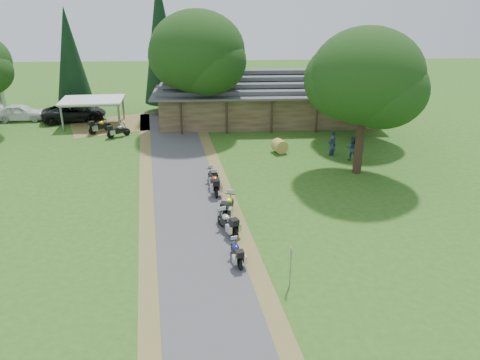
{
  "coord_description": "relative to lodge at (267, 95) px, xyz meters",
  "views": [
    {
      "loc": [
        1.13,
        -20.46,
        12.81
      ],
      "look_at": [
        2.45,
        5.37,
        1.6
      ],
      "focal_mm": 35.0,
      "sensor_mm": 36.0,
      "label": 1
    }
  ],
  "objects": [
    {
      "name": "driveway",
      "position": [
        -6.5,
        -20.0,
        -2.45
      ],
      "size": [
        51.95,
        51.95,
        0.0
      ],
      "primitive_type": "plane",
      "rotation": [
        0.0,
        0.0,
        0.14
      ],
      "color": "#4B4B4D",
      "rests_on": "ground"
    },
    {
      "name": "sign_post",
      "position": [
        -1.73,
        -27.08,
        -1.44
      ],
      "size": [
        0.36,
        0.06,
        2.02
      ],
      "primitive_type": null,
      "color": "gray",
      "rests_on": "ground"
    },
    {
      "name": "oak_lodge_left",
      "position": [
        -6.46,
        -2.92,
        3.17
      ],
      "size": [
        8.3,
        8.3,
        11.24
      ],
      "primitive_type": null,
      "color": "#133610",
      "rests_on": "ground"
    },
    {
      "name": "person_b",
      "position": [
        5.33,
        -11.49,
        -1.34
      ],
      "size": [
        0.72,
        0.6,
        2.21
      ],
      "primitive_type": "imported",
      "rotation": [
        0.0,
        0.0,
        2.88
      ],
      "color": "#33415D",
      "rests_on": "ground"
    },
    {
      "name": "oak_driveway",
      "position": [
        5.05,
        -14.0,
        3.1
      ],
      "size": [
        7.52,
        7.52,
        11.1
      ],
      "primitive_type": null,
      "color": "#133610",
      "rests_on": "ground"
    },
    {
      "name": "carport",
      "position": [
        -16.43,
        -0.99,
        -1.23
      ],
      "size": [
        5.83,
        4.06,
        2.44
      ],
      "primitive_type": null,
      "rotation": [
        0.0,
        0.0,
        0.06
      ],
      "color": "silver",
      "rests_on": "ground"
    },
    {
      "name": "oak_lodge_right",
      "position": [
        7.45,
        -6.22,
        2.35
      ],
      "size": [
        7.0,
        7.0,
        9.6
      ],
      "primitive_type": null,
      "color": "#133610",
      "rests_on": "ground"
    },
    {
      "name": "car_dark_suv",
      "position": [
        -18.68,
        0.44,
        -1.22
      ],
      "size": [
        4.14,
        6.89,
        2.46
      ],
      "primitive_type": "imported",
      "rotation": [
        0.0,
        0.0,
        1.8
      ],
      "color": "black",
      "rests_on": "ground"
    },
    {
      "name": "person_c",
      "position": [
        4.1,
        -10.38,
        -1.33
      ],
      "size": [
        0.72,
        0.78,
        2.23
      ],
      "primitive_type": "imported",
      "rotation": [
        0.0,
        0.0,
        4.16
      ],
      "color": "#33415D",
      "rests_on": "ground"
    },
    {
      "name": "motorcycle_row_e",
      "position": [
        -5.25,
        -15.63,
        -1.85
      ],
      "size": [
        1.0,
        1.84,
        1.2
      ],
      "primitive_type": null,
      "rotation": [
        0.0,
        0.0,
        1.83
      ],
      "color": "black",
      "rests_on": "ground"
    },
    {
      "name": "motorcycle_row_d",
      "position": [
        -5.05,
        -16.87,
        -1.76
      ],
      "size": [
        0.83,
        2.06,
        1.37
      ],
      "primitive_type": null,
      "rotation": [
        0.0,
        0.0,
        1.66
      ],
      "color": "#B84419",
      "rests_on": "ground"
    },
    {
      "name": "person_a",
      "position": [
        4.02,
        -10.54,
        -1.47
      ],
      "size": [
        0.58,
        0.44,
        1.96
      ],
      "primitive_type": "imported",
      "rotation": [
        0.0,
        0.0,
        3.07
      ],
      "color": "#33415D",
      "rests_on": "ground"
    },
    {
      "name": "lodge",
      "position": [
        0.0,
        0.0,
        0.0
      ],
      "size": [
        21.4,
        9.4,
        4.9
      ],
      "primitive_type": null,
      "color": "brown",
      "rests_on": "ground"
    },
    {
      "name": "motorcycle_carport_b",
      "position": [
        -13.47,
        -4.88,
        -1.82
      ],
      "size": [
        1.89,
        1.49,
        1.27
      ],
      "primitive_type": null,
      "rotation": [
        0.0,
        0.0,
        0.55
      ],
      "color": "slate",
      "rests_on": "ground"
    },
    {
      "name": "cedar_far",
      "position": [
        -19.45,
        4.22,
        2.74
      ],
      "size": [
        3.61,
        3.61,
        10.39
      ],
      "primitive_type": "cone",
      "color": "black",
      "rests_on": "ground"
    },
    {
      "name": "motorcycle_row_b",
      "position": [
        -4.4,
        -22.1,
        -1.79
      ],
      "size": [
        1.42,
        1.99,
        1.31
      ],
      "primitive_type": null,
      "rotation": [
        0.0,
        0.0,
        2.04
      ],
      "color": "#A5A7AD",
      "rests_on": "ground"
    },
    {
      "name": "ground",
      "position": [
        -6.0,
        -24.0,
        -2.45
      ],
      "size": [
        120.0,
        120.0,
        0.0
      ],
      "primitive_type": "plane",
      "color": "#305A19",
      "rests_on": "ground"
    },
    {
      "name": "motorcycle_carport_a",
      "position": [
        -15.34,
        -3.59,
        -1.76
      ],
      "size": [
        1.89,
        1.88,
        1.38
      ],
      "primitive_type": null,
      "rotation": [
        0.0,
        0.0,
        0.78
      ],
      "color": "gold",
      "rests_on": "ground"
    },
    {
      "name": "cedar_near",
      "position": [
        -10.19,
        3.38,
        4.16
      ],
      "size": [
        4.02,
        4.02,
        13.22
      ],
      "primitive_type": "cone",
      "color": "black",
      "rests_on": "ground"
    },
    {
      "name": "motorcycle_row_a",
      "position": [
        -4.04,
        -25.02,
        -1.87
      ],
      "size": [
        0.89,
        1.77,
        1.16
      ],
      "primitive_type": null,
      "rotation": [
        0.0,
        0.0,
        1.78
      ],
      "color": "navy",
      "rests_on": "ground"
    },
    {
      "name": "hay_bale",
      "position": [
        0.07,
        -9.58,
        -1.91
      ],
      "size": [
        1.34,
        1.28,
        1.07
      ],
      "primitive_type": "cylinder",
      "rotation": [
        1.57,
        0.0,
        0.34
      ],
      "color": "olive",
      "rests_on": "ground"
    },
    {
      "name": "motorcycle_row_c",
      "position": [
        -4.32,
        -20.14,
        -1.76
      ],
      "size": [
        1.17,
        2.13,
        1.38
      ],
      "primitive_type": null,
      "rotation": [
        0.0,
        0.0,
        1.3
      ],
      "color": "yellow",
      "rests_on": "ground"
    },
    {
      "name": "car_white_sedan",
      "position": [
        -23.95,
        0.86,
        -1.45
      ],
      "size": [
        2.82,
        6.1,
        2.0
      ],
      "primitive_type": "imported",
      "rotation": [
        0.0,
        0.0,
        1.62
      ],
      "color": "white",
      "rests_on": "ground"
    }
  ]
}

